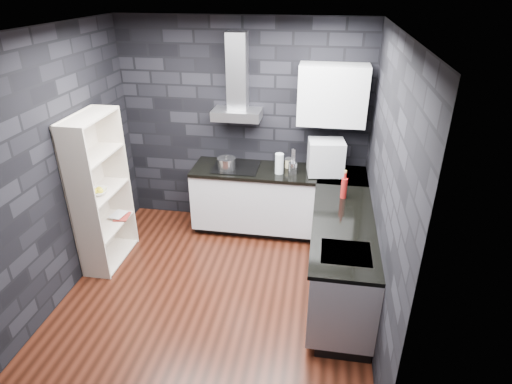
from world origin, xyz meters
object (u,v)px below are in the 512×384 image
(appliance_garage, at_px, (326,157))
(bookshelf, at_px, (101,192))
(glass_vase, at_px, (279,164))
(storage_jar, at_px, (289,163))
(red_bottle, at_px, (344,188))
(pot, at_px, (227,164))
(fruit_bowl, at_px, (98,192))
(utensil_crock, at_px, (293,168))

(appliance_garage, relative_size, bookshelf, 0.24)
(glass_vase, xyz_separation_m, storage_jar, (0.10, 0.20, -0.07))
(appliance_garage, height_order, red_bottle, appliance_garage)
(pot, relative_size, bookshelf, 0.12)
(pot, distance_m, storage_jar, 0.79)
(red_bottle, height_order, bookshelf, bookshelf)
(glass_vase, relative_size, bookshelf, 0.14)
(bookshelf, bearing_deg, red_bottle, 1.41)
(pot, bearing_deg, fruit_bowl, -144.26)
(glass_vase, distance_m, red_bottle, 0.95)
(utensil_crock, xyz_separation_m, red_bottle, (0.61, -0.58, 0.05))
(red_bottle, relative_size, fruit_bowl, 1.04)
(glass_vase, xyz_separation_m, appliance_garage, (0.56, 0.06, 0.10))
(pot, bearing_deg, appliance_garage, 2.87)
(fruit_bowl, bearing_deg, utensil_crock, 24.21)
(glass_vase, height_order, fruit_bowl, glass_vase)
(storage_jar, xyz_separation_m, bookshelf, (-2.04, -1.05, -0.06))
(appliance_garage, bearing_deg, pot, 175.32)
(bookshelf, relative_size, fruit_bowl, 8.07)
(pot, xyz_separation_m, appliance_garage, (1.23, 0.06, 0.15))
(bookshelf, bearing_deg, appliance_garage, 15.01)
(pot, xyz_separation_m, bookshelf, (-1.27, -0.86, -0.08))
(appliance_garage, bearing_deg, red_bottle, -77.94)
(storage_jar, bearing_deg, fruit_bowl, -151.41)
(appliance_garage, relative_size, fruit_bowl, 1.90)
(utensil_crock, height_order, appliance_garage, appliance_garage)
(red_bottle, xyz_separation_m, fruit_bowl, (-2.71, -0.37, -0.08))
(pot, height_order, red_bottle, red_bottle)
(utensil_crock, height_order, bookshelf, bookshelf)
(appliance_garage, distance_m, fruit_bowl, 2.69)
(appliance_garage, xyz_separation_m, red_bottle, (0.22, -0.60, -0.11))
(glass_vase, bearing_deg, storage_jar, 63.21)
(storage_jar, bearing_deg, bookshelf, -152.66)
(utensil_crock, bearing_deg, storage_jar, 111.81)
(glass_vase, xyz_separation_m, utensil_crock, (0.17, 0.03, -0.06))
(glass_vase, distance_m, bookshelf, 2.12)
(fruit_bowl, bearing_deg, pot, 35.74)
(storage_jar, relative_size, fruit_bowl, 0.50)
(fruit_bowl, bearing_deg, bookshelf, 90.00)
(utensil_crock, relative_size, bookshelf, 0.08)
(storage_jar, distance_m, red_bottle, 1.00)
(glass_vase, relative_size, utensil_crock, 1.84)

